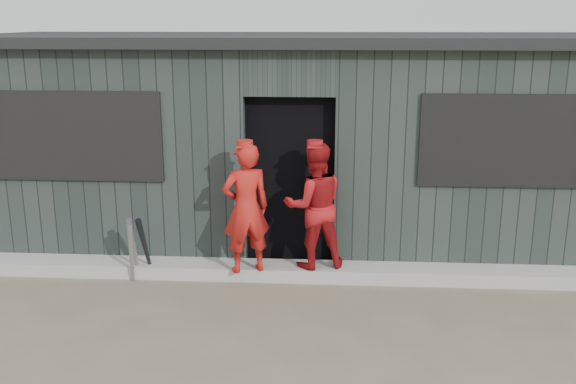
# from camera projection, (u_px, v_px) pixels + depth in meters

# --- Properties ---
(ground) EXTENTS (80.00, 80.00, 0.00)m
(ground) POSITION_uv_depth(u_px,v_px,m) (275.00, 360.00, 5.45)
(ground) COLOR brown
(ground) RESTS_ON ground
(curb) EXTENTS (8.00, 0.36, 0.15)m
(curb) POSITION_uv_depth(u_px,v_px,m) (288.00, 271.00, 7.19)
(curb) COLOR #9B9B96
(curb) RESTS_ON ground
(bat_left) EXTENTS (0.12, 0.18, 0.70)m
(bat_left) POSITION_uv_depth(u_px,v_px,m) (131.00, 253.00, 6.97)
(bat_left) COLOR gray
(bat_left) RESTS_ON ground
(bat_mid) EXTENTS (0.12, 0.20, 0.73)m
(bat_mid) POSITION_uv_depth(u_px,v_px,m) (134.00, 248.00, 7.06)
(bat_mid) COLOR gray
(bat_mid) RESTS_ON ground
(bat_right) EXTENTS (0.12, 0.35, 0.75)m
(bat_right) POSITION_uv_depth(u_px,v_px,m) (145.00, 248.00, 7.05)
(bat_right) COLOR black
(bat_right) RESTS_ON ground
(player_red_left) EXTENTS (0.61, 0.51, 1.42)m
(player_red_left) POSITION_uv_depth(u_px,v_px,m) (246.00, 208.00, 6.83)
(player_red_left) COLOR #B21B15
(player_red_left) RESTS_ON curb
(player_red_right) EXTENTS (0.78, 0.68, 1.39)m
(player_red_right) POSITION_uv_depth(u_px,v_px,m) (314.00, 206.00, 6.97)
(player_red_right) COLOR maroon
(player_red_right) RESTS_ON curb
(player_grey_back) EXTENTS (0.58, 0.38, 1.17)m
(player_grey_back) POSITION_uv_depth(u_px,v_px,m) (334.00, 214.00, 7.57)
(player_grey_back) COLOR #B9B9B9
(player_grey_back) RESTS_ON ground
(dugout) EXTENTS (8.30, 3.30, 2.62)m
(dugout) POSITION_uv_depth(u_px,v_px,m) (296.00, 138.00, 8.49)
(dugout) COLOR black
(dugout) RESTS_ON ground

